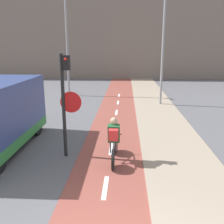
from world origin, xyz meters
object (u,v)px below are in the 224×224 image
at_px(traffic_light_pole, 66,95).
at_px(cyclist_near, 114,141).
at_px(street_lamp_sidewalk, 164,28).
at_px(street_lamp_far, 67,34).

xyz_separation_m(traffic_light_pole, cyclist_near, (1.52, -0.38, -1.33)).
relative_size(street_lamp_sidewalk, cyclist_near, 4.30).
height_order(traffic_light_pole, street_lamp_far, street_lamp_far).
distance_m(traffic_light_pole, street_lamp_sidewalk, 9.09).
height_order(street_lamp_sidewalk, cyclist_near, street_lamp_sidewalk).
relative_size(traffic_light_pole, cyclist_near, 1.89).
xyz_separation_m(traffic_light_pole, street_lamp_far, (-2.32, 10.49, 2.33)).
bearing_deg(cyclist_near, traffic_light_pole, 166.06).
bearing_deg(street_lamp_far, cyclist_near, -70.55).
height_order(traffic_light_pole, street_lamp_sidewalk, street_lamp_sidewalk).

